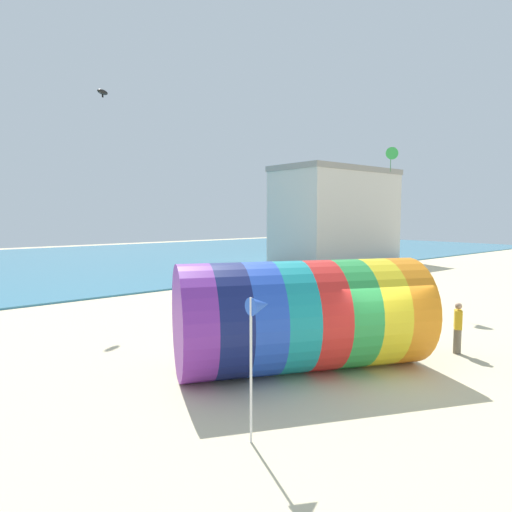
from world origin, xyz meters
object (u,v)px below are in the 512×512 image
(giant_inflatable_tube, at_px, (302,315))
(bystander_near_water, at_px, (273,274))
(kite_green_delta, at_px, (391,154))
(kite_handler, at_px, (458,328))
(bystander_mid_beach, at_px, (265,297))
(kite_black_parafoil, at_px, (103,92))
(beach_flag, at_px, (259,312))

(giant_inflatable_tube, relative_size, bystander_near_water, 4.93)
(kite_green_delta, bearing_deg, giant_inflatable_tube, -157.05)
(bystander_near_water, bearing_deg, kite_handler, -108.72)
(bystander_mid_beach, bearing_deg, kite_black_parafoil, 115.61)
(kite_green_delta, distance_m, bystander_near_water, 9.94)
(kite_black_parafoil, xyz_separation_m, bystander_mid_beach, (3.80, -7.92, -9.58))
(kite_handler, height_order, kite_black_parafoil, kite_black_parafoil)
(giant_inflatable_tube, distance_m, beach_flag, 4.42)
(kite_handler, distance_m, beach_flag, 8.68)
(kite_handler, bearing_deg, giant_inflatable_tube, 156.16)
(bystander_mid_beach, relative_size, beach_flag, 0.61)
(kite_black_parafoil, distance_m, bystander_mid_beach, 13.00)
(giant_inflatable_tube, bearing_deg, kite_black_parafoil, 90.72)
(bystander_near_water, bearing_deg, kite_green_delta, -76.28)
(kite_handler, xyz_separation_m, bystander_near_water, (4.77, 14.09, -0.05))
(beach_flag, bearing_deg, kite_black_parafoil, 77.86)
(kite_handler, relative_size, bystander_mid_beach, 0.95)
(giant_inflatable_tube, distance_m, kite_black_parafoil, 16.29)
(giant_inflatable_tube, xyz_separation_m, kite_handler, (4.89, -2.16, -0.73))
(kite_black_parafoil, xyz_separation_m, bystander_near_water, (9.84, -1.72, -9.69))
(bystander_near_water, relative_size, beach_flag, 0.54)
(bystander_near_water, distance_m, beach_flag, 19.58)
(kite_green_delta, bearing_deg, beach_flag, -154.43)
(kite_black_parafoil, bearing_deg, bystander_near_water, -9.89)
(giant_inflatable_tube, xyz_separation_m, bystander_mid_beach, (3.63, 5.72, -0.68))
(kite_handler, bearing_deg, bystander_mid_beach, 99.11)
(kite_handler, xyz_separation_m, bystander_mid_beach, (-1.26, 7.89, 0.06))
(kite_green_delta, distance_m, beach_flag, 17.37)
(bystander_near_water, height_order, bystander_mid_beach, bystander_mid_beach)
(kite_handler, distance_m, bystander_near_water, 14.88)
(giant_inflatable_tube, height_order, bystander_mid_beach, giant_inflatable_tube)
(kite_black_parafoil, bearing_deg, bystander_mid_beach, -64.39)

